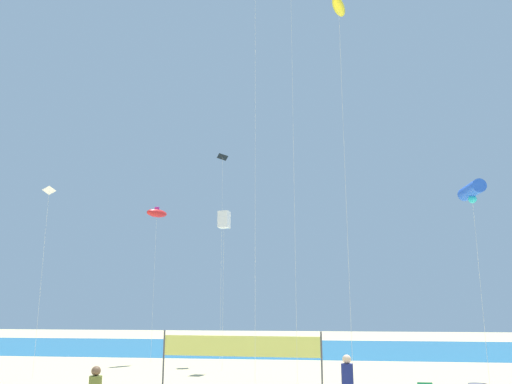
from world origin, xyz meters
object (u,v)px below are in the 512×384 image
(kite_red_inflatable, at_px, (157,213))
(kite_black_diamond, at_px, (223,159))
(volleyball_net, at_px, (240,348))
(kite_white_box, at_px, (224,220))
(kite_blue_tube, at_px, (472,191))
(kite_white_diamond, at_px, (49,193))
(kite_yellow_inflatable, at_px, (339,8))
(beachgoer_navy_shirt, at_px, (347,380))

(kite_red_inflatable, height_order, kite_black_diamond, kite_black_diamond)
(kite_red_inflatable, bearing_deg, volleyball_net, -51.28)
(kite_white_box, relative_size, kite_black_diamond, 0.65)
(kite_red_inflatable, height_order, kite_blue_tube, kite_red_inflatable)
(kite_white_diamond, relative_size, kite_black_diamond, 0.71)
(kite_black_diamond, bearing_deg, kite_yellow_inflatable, -59.63)
(kite_blue_tube, height_order, kite_black_diamond, kite_black_diamond)
(kite_black_diamond, bearing_deg, volleyball_net, -73.43)
(kite_white_diamond, height_order, kite_white_box, kite_white_diamond)
(volleyball_net, bearing_deg, kite_white_diamond, 173.06)
(beachgoer_navy_shirt, distance_m, kite_blue_tube, 10.14)
(kite_black_diamond, height_order, kite_yellow_inflatable, kite_yellow_inflatable)
(kite_white_diamond, xyz_separation_m, kite_yellow_inflatable, (15.47, -4.74, 6.80))
(kite_black_diamond, bearing_deg, kite_blue_tube, -38.68)
(volleyball_net, bearing_deg, kite_red_inflatable, 128.72)
(kite_white_box, relative_size, kite_red_inflatable, 0.89)
(beachgoer_navy_shirt, relative_size, kite_red_inflatable, 0.18)
(kite_white_box, distance_m, kite_red_inflatable, 6.44)
(kite_blue_tube, xyz_separation_m, kite_yellow_inflatable, (-5.54, -2.53, 7.79))
(kite_blue_tube, relative_size, kite_black_diamond, 0.63)
(beachgoer_navy_shirt, height_order, kite_blue_tube, kite_blue_tube)
(kite_white_box, height_order, kite_black_diamond, kite_black_diamond)
(kite_white_box, bearing_deg, kite_blue_tube, -27.75)
(kite_white_diamond, bearing_deg, volleyball_net, -6.94)
(beachgoer_navy_shirt, distance_m, kite_white_box, 14.22)
(beachgoer_navy_shirt, bearing_deg, kite_white_box, -98.89)
(kite_red_inflatable, distance_m, kite_black_diamond, 5.85)
(kite_white_diamond, bearing_deg, kite_white_box, 25.94)
(beachgoer_navy_shirt, height_order, kite_white_diamond, kite_white_diamond)
(volleyball_net, distance_m, kite_blue_tube, 12.42)
(kite_white_box, xyz_separation_m, kite_black_diamond, (-0.96, 4.13, 4.98))
(kite_red_inflatable, xyz_separation_m, kite_blue_tube, (17.58, -9.93, -1.17))
(volleyball_net, bearing_deg, kite_blue_tube, -5.05)
(kite_blue_tube, bearing_deg, beachgoer_navy_shirt, -147.15)
(kite_white_box, bearing_deg, kite_yellow_inflatable, -53.16)
(beachgoer_navy_shirt, bearing_deg, kite_yellow_inflatable, -142.99)
(kite_white_box, bearing_deg, kite_red_inflatable, 146.79)
(kite_white_diamond, relative_size, kite_red_inflatable, 0.97)
(beachgoer_navy_shirt, xyz_separation_m, kite_yellow_inflatable, (0.25, 1.21, 15.23))
(kite_white_diamond, bearing_deg, beachgoer_navy_shirt, -21.36)
(kite_blue_tube, distance_m, kite_yellow_inflatable, 9.89)
(kite_blue_tube, height_order, kite_yellow_inflatable, kite_yellow_inflatable)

